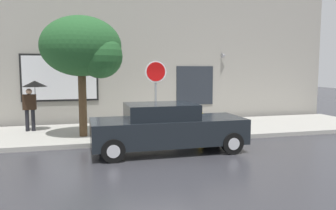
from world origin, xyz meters
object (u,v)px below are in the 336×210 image
object	(u,v)px
pedestrian_with_umbrella	(33,92)
stop_sign	(156,83)
parked_car	(167,128)
fire_hydrant	(201,123)
street_tree	(85,49)

from	to	relation	value
pedestrian_with_umbrella	stop_sign	size ratio (longest dim) A/B	0.72
parked_car	pedestrian_with_umbrella	distance (m)	5.69
parked_car	stop_sign	xyz separation A→B (m)	(0.09, 1.87, 1.27)
fire_hydrant	street_tree	distance (m)	4.87
pedestrian_with_umbrella	parked_car	bearing A→B (deg)	-41.89
stop_sign	street_tree	bearing A→B (deg)	171.82
street_tree	stop_sign	distance (m)	2.66
fire_hydrant	street_tree	size ratio (longest dim) A/B	0.18
parked_car	pedestrian_with_umbrella	size ratio (longest dim) A/B	2.41
stop_sign	parked_car	bearing A→B (deg)	-92.62
street_tree	stop_sign	bearing A→B (deg)	-8.18
parked_car	fire_hydrant	bearing A→B (deg)	45.59
parked_car	stop_sign	bearing A→B (deg)	87.38
parked_car	street_tree	xyz separation A→B (m)	(-2.28, 2.21, 2.43)
fire_hydrant	pedestrian_with_umbrella	world-z (taller)	pedestrian_with_umbrella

